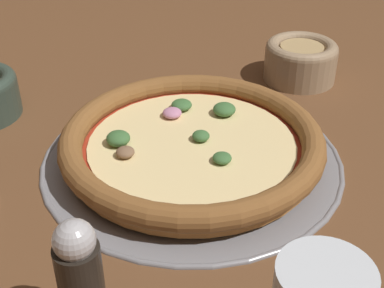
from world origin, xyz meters
The scene contains 5 objects.
ground_plane centered at (0.00, 0.00, 0.00)m, with size 3.00×3.00×0.00m, color brown.
pizza_tray centered at (0.00, 0.00, 0.00)m, with size 0.36×0.36×0.01m.
pizza centered at (0.00, 0.00, 0.02)m, with size 0.31×0.31×0.04m.
bowl_near centered at (-0.25, -0.11, 0.03)m, with size 0.11×0.11×0.06m.
pepper_shaker centered at (0.19, 0.17, 0.06)m, with size 0.04×0.04×0.11m.
Camera 1 is at (0.25, 0.47, 0.37)m, focal length 50.00 mm.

